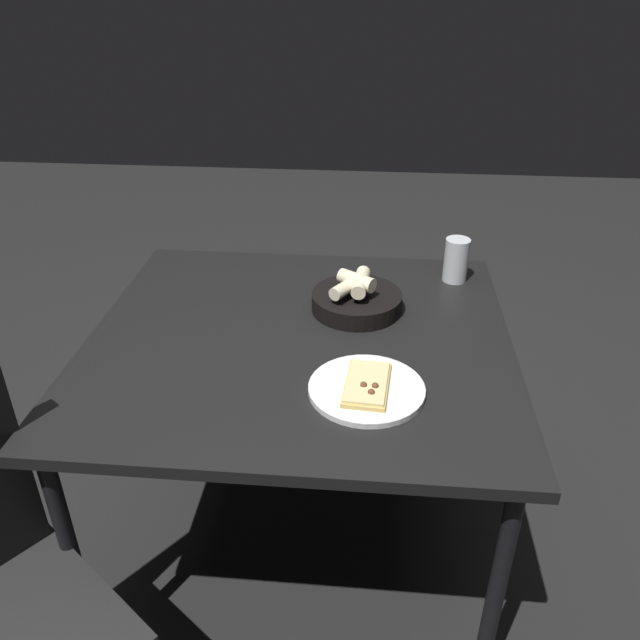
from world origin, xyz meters
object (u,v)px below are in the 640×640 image
pizza_plate (367,388)px  beer_glass (456,263)px  bread_basket (356,299)px  dining_table (300,355)px

pizza_plate → beer_glass: size_ratio=2.00×
bread_basket → pizza_plate: bearing=96.0°
dining_table → pizza_plate: 0.30m
bread_basket → beer_glass: size_ratio=1.89×
dining_table → bread_basket: 0.23m
dining_table → beer_glass: bearing=-139.7°
pizza_plate → bread_basket: size_ratio=1.06×
pizza_plate → dining_table: bearing=-51.8°
dining_table → bread_basket: bread_basket is taller
pizza_plate → bread_basket: bread_basket is taller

